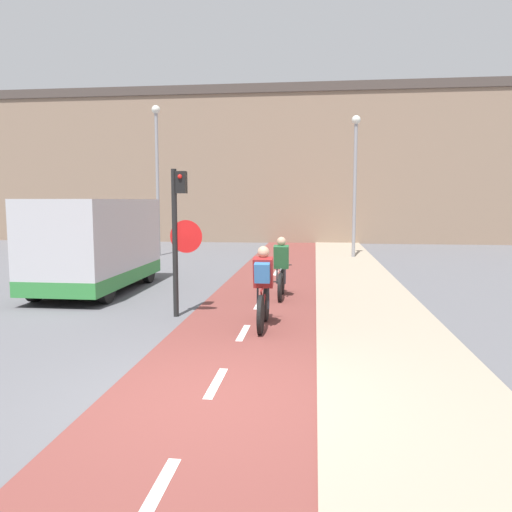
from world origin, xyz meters
TOP-DOWN VIEW (x-y plane):
  - ground_plane at (0.00, 0.00)m, footprint 120.00×120.00m
  - bike_lane at (0.00, 0.01)m, footprint 2.62×60.00m
  - sidewalk_strip at (2.51, 0.00)m, footprint 2.40×60.00m
  - building_row_background at (0.00, 24.91)m, footprint 60.00×5.20m
  - traffic_light_pole at (-1.50, 4.20)m, footprint 0.67×0.25m
  - street_lamp_far at (-5.50, 15.32)m, footprint 0.36×0.36m
  - street_lamp_sidewalk at (2.87, 15.33)m, footprint 0.36×0.36m
  - cyclist_near at (0.31, 3.45)m, footprint 0.46×1.73m
  - cyclist_far at (0.46, 6.39)m, footprint 0.46×1.66m
  - van at (-4.45, 6.78)m, footprint 1.99×4.59m

SIDE VIEW (x-z plane):
  - ground_plane at x=0.00m, z-range 0.00..0.00m
  - bike_lane at x=0.00m, z-range 0.00..0.02m
  - sidewalk_strip at x=2.51m, z-range 0.00..0.05m
  - cyclist_far at x=0.46m, z-range -0.08..1.43m
  - cyclist_near at x=0.31m, z-range -0.05..1.51m
  - van at x=-4.45m, z-range -0.02..2.41m
  - traffic_light_pole at x=-1.50m, z-range 0.37..3.40m
  - street_lamp_sidewalk at x=2.87m, z-range 0.72..6.55m
  - street_lamp_far at x=-5.50m, z-range 0.74..7.15m
  - building_row_background at x=0.00m, z-range 0.01..8.81m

